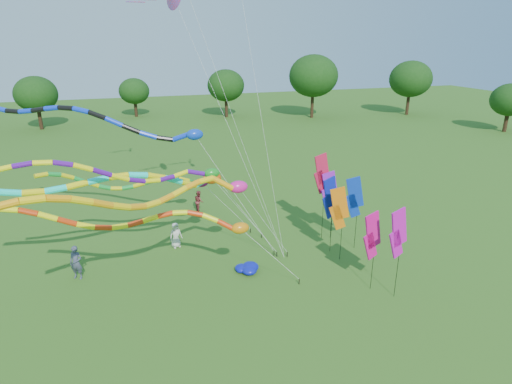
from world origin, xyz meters
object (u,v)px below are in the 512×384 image
object	(u,v)px
person_b	(76,263)
person_c	(199,201)
person_a	(176,235)
tube_kite_orange	(166,194)
blue_nylon_heap	(246,268)
tube_kite_red	(161,222)

from	to	relation	value
person_b	person_c	xyz separation A→B (m)	(7.68, 7.08, -0.12)
person_a	person_c	world-z (taller)	person_c
tube_kite_orange	blue_nylon_heap	world-z (taller)	tube_kite_orange
person_b	tube_kite_orange	bearing A→B (deg)	-17.96
tube_kite_red	person_b	distance (m)	6.08
tube_kite_red	person_a	world-z (taller)	tube_kite_red
tube_kite_orange	person_a	distance (m)	8.06
tube_kite_orange	blue_nylon_heap	size ratio (longest dim) A/B	8.40
person_b	person_c	world-z (taller)	person_b
person_b	blue_nylon_heap	bearing A→B (deg)	12.83
tube_kite_red	blue_nylon_heap	xyz separation A→B (m)	(4.29, 1.09, -3.72)
person_a	person_c	xyz separation A→B (m)	(2.34, 5.08, 0.02)
person_a	tube_kite_orange	bearing A→B (deg)	-115.23
blue_nylon_heap	person_a	size ratio (longest dim) A/B	1.00
blue_nylon_heap	person_b	bearing A→B (deg)	166.17
person_a	person_b	world-z (taller)	person_b
tube_kite_red	tube_kite_orange	world-z (taller)	tube_kite_orange
person_a	person_b	distance (m)	5.70
tube_kite_orange	blue_nylon_heap	xyz separation A→B (m)	(4.10, 2.24, -5.45)
blue_nylon_heap	person_b	xyz separation A→B (m)	(-8.49, 2.09, 0.68)
tube_kite_orange	person_b	world-z (taller)	tube_kite_orange
tube_kite_orange	person_c	size ratio (longest dim) A/B	8.19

